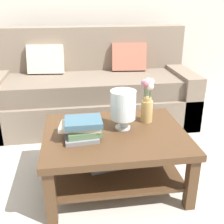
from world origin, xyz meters
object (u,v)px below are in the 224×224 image
(couch, at_px, (92,91))
(flower_pitcher, at_px, (147,102))
(glass_hurricane_vase, at_px, (123,106))
(book_stack_main, at_px, (82,128))
(coffee_table, at_px, (114,147))

(couch, height_order, flower_pitcher, couch)
(flower_pitcher, bearing_deg, glass_hurricane_vase, -154.88)
(book_stack_main, relative_size, glass_hurricane_vase, 1.03)
(book_stack_main, relative_size, flower_pitcher, 0.86)
(couch, height_order, book_stack_main, couch)
(book_stack_main, bearing_deg, flower_pitcher, 21.45)
(coffee_table, distance_m, book_stack_main, 0.31)
(coffee_table, xyz_separation_m, flower_pitcher, (0.28, 0.15, 0.29))
(glass_hurricane_vase, bearing_deg, flower_pitcher, 25.12)
(flower_pitcher, bearing_deg, couch, 107.45)
(glass_hurricane_vase, height_order, flower_pitcher, flower_pitcher)
(coffee_table, height_order, book_stack_main, book_stack_main)
(couch, distance_m, glass_hurricane_vase, 1.24)
(coffee_table, distance_m, glass_hurricane_vase, 0.32)
(book_stack_main, bearing_deg, glass_hurricane_vase, 18.85)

